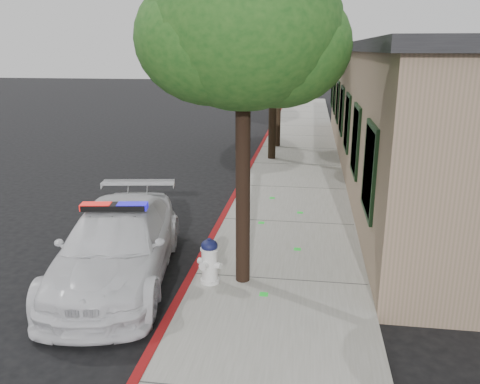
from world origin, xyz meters
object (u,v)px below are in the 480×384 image
object	(u,v)px
street_tree_mid	(274,22)
street_tree_near	(244,34)
police_car	(117,245)
street_tree_far	(280,57)
clapboard_building	(453,110)
fire_hydrant	(209,261)

from	to	relation	value
street_tree_mid	street_tree_near	bearing A→B (deg)	-88.22
police_car	street_tree_mid	bearing A→B (deg)	69.87
police_car	street_tree_far	distance (m)	12.89
police_car	street_tree_near	world-z (taller)	street_tree_near
street_tree_mid	street_tree_far	xyz separation A→B (m)	(0.09, 2.34, -1.19)
police_car	clapboard_building	bearing A→B (deg)	39.90
street_tree_mid	fire_hydrant	bearing A→B (deg)	-91.41
clapboard_building	police_car	distance (m)	12.20
police_car	street_tree_far	size ratio (longest dim) A/B	1.01
fire_hydrant	street_tree_near	xyz separation A→B (m)	(0.56, 0.17, 3.71)
clapboard_building	police_car	bearing A→B (deg)	-131.16
police_car	fire_hydrant	xyz separation A→B (m)	(1.73, -0.18, -0.11)
police_car	street_tree_near	xyz separation A→B (m)	(2.29, -0.01, 3.60)
clapboard_building	street_tree_mid	bearing A→B (deg)	171.64
street_tree_near	street_tree_mid	world-z (taller)	street_tree_mid
clapboard_building	street_tree_far	xyz separation A→B (m)	(-5.91, 3.22, 1.63)
police_car	street_tree_mid	world-z (taller)	street_tree_mid
street_tree_near	street_tree_far	xyz separation A→B (m)	(-0.22, 12.35, -0.51)
street_tree_near	street_tree_mid	xyz separation A→B (m)	(-0.31, 10.01, 0.68)
police_car	street_tree_far	world-z (taller)	street_tree_far
clapboard_building	police_car	xyz separation A→B (m)	(-7.97, -9.12, -1.45)
fire_hydrant	street_tree_mid	xyz separation A→B (m)	(0.25, 10.18, 4.39)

